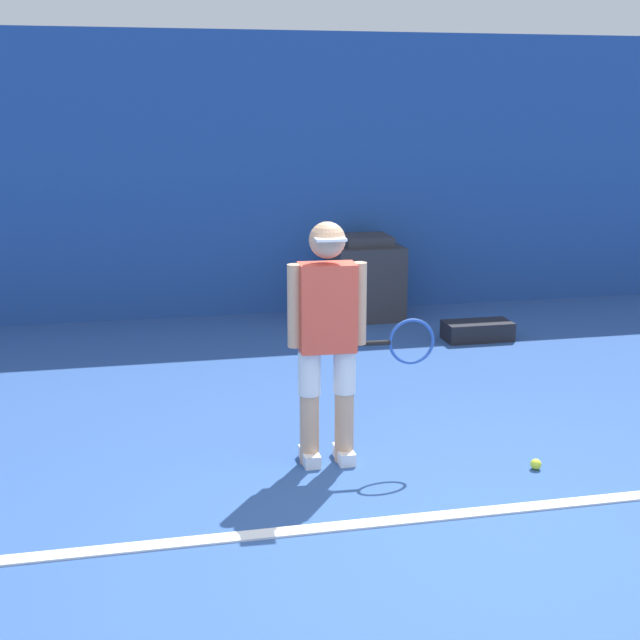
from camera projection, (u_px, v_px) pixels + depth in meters
name	position (u px, v px, depth m)	size (l,w,h in m)	color
ground_plane	(472.00, 539.00, 4.61)	(24.00, 24.00, 0.00)	#2D5193
back_wall	(287.00, 176.00, 9.30)	(24.00, 0.10, 2.90)	#234C99
court_baseline	(453.00, 515.00, 4.87)	(21.60, 0.10, 0.01)	white
tennis_player	(329.00, 333.00, 5.40)	(0.92, 0.29, 1.52)	tan
tennis_ball	(536.00, 464.00, 5.47)	(0.07, 0.07, 0.07)	#D1E533
covered_chair	(365.00, 279.00, 9.28)	(0.70, 0.69, 0.86)	#333338
equipment_bag	(477.00, 331.00, 8.45)	(0.64, 0.32, 0.18)	black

